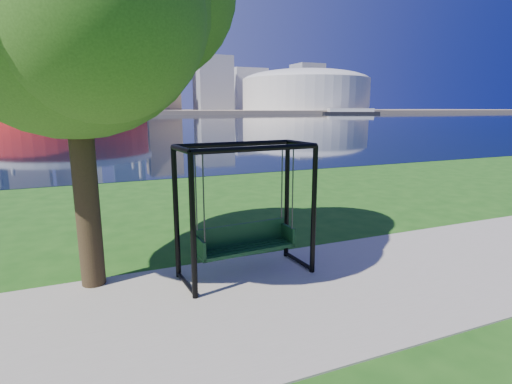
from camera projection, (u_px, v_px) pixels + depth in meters
ground at (260, 288)px, 7.21m from camera, size 900.00×900.00×0.00m
path at (271, 299)px, 6.76m from camera, size 120.00×4.00×0.03m
river at (97, 121)px, 99.19m from camera, size 900.00×180.00×0.02m
far_bank at (89, 111)px, 282.94m from camera, size 900.00×228.00×2.00m
stadium at (68, 87)px, 212.39m from camera, size 83.00×83.00×32.00m
arena at (305, 89)px, 267.19m from camera, size 84.00×84.00×26.56m
skyline at (78, 62)px, 286.22m from camera, size 392.00×66.00×96.50m
swing at (245, 214)px, 7.52m from camera, size 2.57×1.26×2.56m
barge at (351, 111)px, 225.42m from camera, size 32.31×18.67×3.13m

